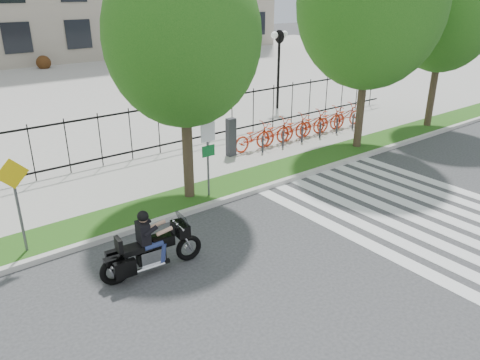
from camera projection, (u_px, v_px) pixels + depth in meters
ground at (300, 266)px, 11.42m from camera, size 120.00×120.00×0.00m
curb at (206, 206)px, 14.39m from camera, size 60.00×0.20×0.15m
grass_verge at (192, 197)px, 15.02m from camera, size 60.00×1.50×0.15m
sidewalk at (155, 174)px, 16.84m from camera, size 60.00×3.50×0.15m
plaza at (23, 93)px, 29.69m from camera, size 80.00×34.00×0.10m
crosswalk_stripes at (414, 212)px, 14.14m from camera, size 5.70×8.00×0.01m
iron_fence at (131, 134)px, 17.71m from camera, size 30.00×0.06×2.00m
lamp_post_right at (279, 50)px, 24.61m from camera, size 1.06×0.70×4.25m
street_tree_1 at (182, 37)px, 13.08m from camera, size 4.48×4.48×7.46m
street_tree_2 at (371, 3)px, 17.43m from camera, size 5.57×5.57×8.80m
street_tree_3 at (445, 13)px, 20.56m from camera, size 4.50×4.50×7.70m
bike_share_station at (302, 126)px, 20.46m from camera, size 7.89×0.90×1.50m
sign_pole_regulatory at (208, 148)px, 14.35m from camera, size 0.50×0.09×2.50m
sign_pole_warning at (16, 193)px, 11.22m from camera, size 0.78×0.09×2.49m
motorcycle_rider at (152, 247)px, 10.98m from camera, size 2.57×0.81×1.98m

